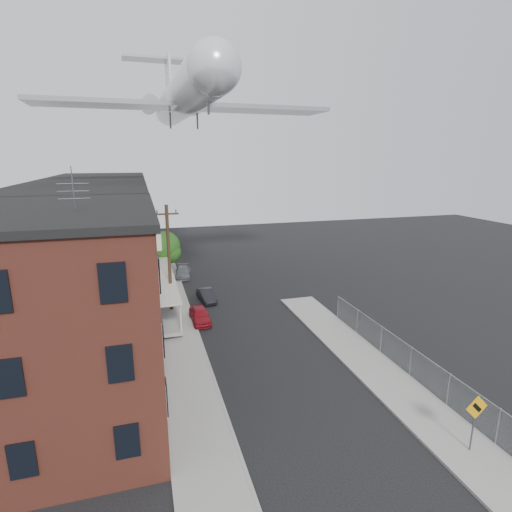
{
  "coord_description": "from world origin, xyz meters",
  "views": [
    {
      "loc": [
        -7.42,
        -12.62,
        12.5
      ],
      "look_at": [
        -0.95,
        9.82,
        6.67
      ],
      "focal_mm": 28.0,
      "sensor_mm": 36.0,
      "label": 1
    }
  ],
  "objects_px": {
    "car_mid": "(206,295)",
    "car_far": "(183,272)",
    "street_tree": "(166,248)",
    "warning_sign": "(475,415)",
    "airplane": "(184,97)",
    "car_near": "(200,315)",
    "utility_pole": "(169,260)"
  },
  "relations": [
    {
      "from": "car_mid",
      "to": "car_far",
      "type": "bearing_deg",
      "value": 93.37
    },
    {
      "from": "street_tree",
      "to": "car_mid",
      "type": "relative_size",
      "value": 1.59
    },
    {
      "from": "warning_sign",
      "to": "car_mid",
      "type": "bearing_deg",
      "value": 110.05
    },
    {
      "from": "warning_sign",
      "to": "street_tree",
      "type": "xyz_separation_m",
      "value": [
        -10.87,
        28.95,
        1.57
      ]
    },
    {
      "from": "warning_sign",
      "to": "airplane",
      "type": "distance_m",
      "value": 34.41
    },
    {
      "from": "warning_sign",
      "to": "street_tree",
      "type": "height_order",
      "value": "street_tree"
    },
    {
      "from": "car_mid",
      "to": "warning_sign",
      "type": "bearing_deg",
      "value": -75.4
    },
    {
      "from": "street_tree",
      "to": "car_near",
      "type": "distance_m",
      "value": 12.1
    },
    {
      "from": "warning_sign",
      "to": "car_far",
      "type": "distance_m",
      "value": 31.21
    },
    {
      "from": "airplane",
      "to": "car_far",
      "type": "bearing_deg",
      "value": 142.42
    },
    {
      "from": "car_near",
      "to": "street_tree",
      "type": "bearing_deg",
      "value": 96.54
    },
    {
      "from": "warning_sign",
      "to": "airplane",
      "type": "xyz_separation_m",
      "value": [
        -8.43,
        29.2,
        16.15
      ]
    },
    {
      "from": "utility_pole",
      "to": "car_mid",
      "type": "distance_m",
      "value": 5.95
    },
    {
      "from": "warning_sign",
      "to": "car_near",
      "type": "height_order",
      "value": "warning_sign"
    },
    {
      "from": "utility_pole",
      "to": "car_near",
      "type": "xyz_separation_m",
      "value": [
        2.0,
        -1.71,
        -4.09
      ]
    },
    {
      "from": "warning_sign",
      "to": "airplane",
      "type": "bearing_deg",
      "value": 106.1
    },
    {
      "from": "warning_sign",
      "to": "street_tree",
      "type": "relative_size",
      "value": 0.54
    },
    {
      "from": "car_mid",
      "to": "car_far",
      "type": "xyz_separation_m",
      "value": [
        -1.24,
        7.98,
        0.01
      ]
    },
    {
      "from": "street_tree",
      "to": "car_near",
      "type": "relative_size",
      "value": 1.51
    },
    {
      "from": "airplane",
      "to": "car_near",
      "type": "bearing_deg",
      "value": -93.72
    },
    {
      "from": "utility_pole",
      "to": "street_tree",
      "type": "height_order",
      "value": "utility_pole"
    },
    {
      "from": "warning_sign",
      "to": "utility_pole",
      "type": "bearing_deg",
      "value": 120.48
    },
    {
      "from": "street_tree",
      "to": "airplane",
      "type": "relative_size",
      "value": 0.17
    },
    {
      "from": "utility_pole",
      "to": "warning_sign",
      "type": "bearing_deg",
      "value": -59.52
    },
    {
      "from": "utility_pole",
      "to": "airplane",
      "type": "height_order",
      "value": "airplane"
    },
    {
      "from": "warning_sign",
      "to": "car_near",
      "type": "relative_size",
      "value": 0.82
    },
    {
      "from": "car_far",
      "to": "car_mid",
      "type": "bearing_deg",
      "value": -73.51
    },
    {
      "from": "car_mid",
      "to": "car_far",
      "type": "height_order",
      "value": "car_far"
    },
    {
      "from": "warning_sign",
      "to": "car_near",
      "type": "xyz_separation_m",
      "value": [
        -9.2,
        17.31,
        -1.3
      ]
    },
    {
      "from": "car_near",
      "to": "car_far",
      "type": "relative_size",
      "value": 0.91
    },
    {
      "from": "car_mid",
      "to": "utility_pole",
      "type": "bearing_deg",
      "value": -144.71
    },
    {
      "from": "utility_pole",
      "to": "airplane",
      "type": "distance_m",
      "value": 17.02
    }
  ]
}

